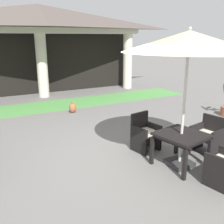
# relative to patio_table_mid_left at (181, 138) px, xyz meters

# --- Properties ---
(ground_plane) EXTENTS (60.00, 60.00, 0.00)m
(ground_plane) POSITION_rel_patio_table_mid_left_xyz_m (-0.86, 0.68, -0.62)
(ground_plane) COLOR slate
(background_pavilion) EXTENTS (10.11, 2.49, 3.96)m
(background_pavilion) POSITION_rel_patio_table_mid_left_xyz_m (-0.86, 8.06, 2.43)
(background_pavilion) COLOR beige
(background_pavilion) RESTS_ON ground
(lawn_strip) EXTENTS (11.91, 1.75, 0.01)m
(lawn_strip) POSITION_rel_patio_table_mid_left_xyz_m (-0.86, 6.16, -0.61)
(lawn_strip) COLOR #519347
(lawn_strip) RESTS_ON ground
(patio_table_mid_left) EXTENTS (1.05, 1.05, 0.72)m
(patio_table_mid_left) POSITION_rel_patio_table_mid_left_xyz_m (0.00, 0.00, 0.00)
(patio_table_mid_left) COLOR black
(patio_table_mid_left) RESTS_ON ground
(patio_umbrella_mid_left) EXTENTS (2.54, 2.54, 2.80)m
(patio_umbrella_mid_left) POSITION_rel_patio_table_mid_left_xyz_m (-0.00, 0.00, 1.90)
(patio_umbrella_mid_left) COLOR #2D2D2D
(patio_umbrella_mid_left) RESTS_ON ground
(patio_chair_mid_left_east) EXTENTS (0.68, 0.71, 0.85)m
(patio_chair_mid_left_east) POSITION_rel_patio_table_mid_left_xyz_m (1.01, 0.18, -0.22)
(patio_chair_mid_left_east) COLOR black
(patio_chair_mid_left_east) RESTS_ON ground
(patio_chair_mid_left_north) EXTENTS (0.63, 0.61, 0.89)m
(patio_chair_mid_left_north) POSITION_rel_patio_table_mid_left_xyz_m (-0.18, 1.01, -0.22)
(patio_chair_mid_left_north) COLOR black
(patio_chair_mid_left_north) RESTS_ON ground
(terracotta_urn) EXTENTS (0.25, 0.25, 0.43)m
(terracotta_urn) POSITION_rel_patio_table_mid_left_xyz_m (-0.62, 4.84, -0.44)
(terracotta_urn) COLOR #9E5633
(terracotta_urn) RESTS_ON ground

